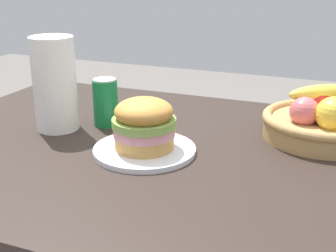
{
  "coord_description": "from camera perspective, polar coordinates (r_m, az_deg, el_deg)",
  "views": [
    {
      "loc": [
        0.33,
        -0.9,
        1.15
      ],
      "look_at": [
        -0.03,
        -0.01,
        0.81
      ],
      "focal_mm": 47.91,
      "sensor_mm": 36.0,
      "label": 1
    }
  ],
  "objects": [
    {
      "name": "fruit_basket",
      "position": [
        1.16,
        19.17,
        0.78
      ],
      "size": [
        0.29,
        0.29,
        0.14
      ],
      "color": "tan",
      "rests_on": "dining_table"
    },
    {
      "name": "paper_towel_roll",
      "position": [
        1.18,
        -14.22,
        5.21
      ],
      "size": [
        0.11,
        0.11,
        0.24
      ],
      "primitive_type": "cylinder",
      "color": "white",
      "rests_on": "dining_table"
    },
    {
      "name": "soda_can",
      "position": [
        1.2,
        -7.95,
        3.02
      ],
      "size": [
        0.07,
        0.07,
        0.13
      ],
      "color": "#147238",
      "rests_on": "dining_table"
    },
    {
      "name": "plate",
      "position": [
        1.03,
        -3.0,
        -3.06
      ],
      "size": [
        0.24,
        0.24,
        0.01
      ],
      "primitive_type": "cylinder",
      "color": "white",
      "rests_on": "dining_table"
    },
    {
      "name": "dining_table",
      "position": [
        1.08,
        1.76,
        -8.01
      ],
      "size": [
        1.4,
        0.9,
        0.75
      ],
      "color": "#2D231E",
      "rests_on": "ground_plane"
    },
    {
      "name": "sandwich",
      "position": [
        1.0,
        -3.06,
        0.32
      ],
      "size": [
        0.15,
        0.15,
        0.12
      ],
      "color": "tan",
      "rests_on": "plate"
    }
  ]
}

